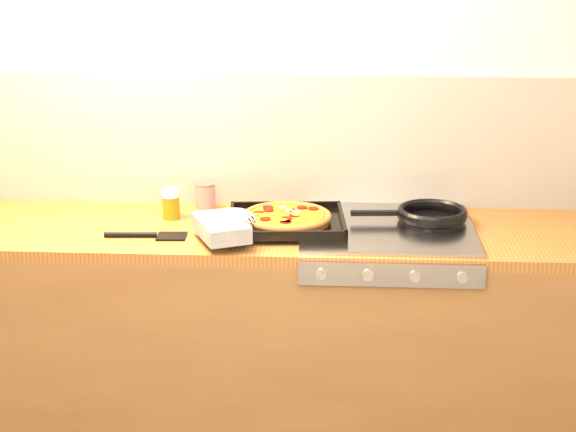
# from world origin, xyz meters

# --- Properties ---
(room_shell) EXTENTS (3.20, 3.20, 3.20)m
(room_shell) POSITION_xyz_m (0.00, 1.39, 1.15)
(room_shell) COLOR white
(room_shell) RESTS_ON ground
(counter_run) EXTENTS (3.20, 0.62, 0.90)m
(counter_run) POSITION_xyz_m (0.00, 1.10, 0.45)
(counter_run) COLOR brown
(counter_run) RESTS_ON ground
(stovetop) EXTENTS (0.60, 0.56, 0.02)m
(stovetop) POSITION_xyz_m (0.45, 1.10, 0.91)
(stovetop) COLOR #9B9BA1
(stovetop) RESTS_ON counter_run
(pizza_on_tray) EXTENTS (0.54, 0.50, 0.07)m
(pizza_on_tray) POSITION_xyz_m (0.03, 1.05, 0.94)
(pizza_on_tray) COLOR black
(pizza_on_tray) RESTS_ON stovetop
(frying_pan) EXTENTS (0.43, 0.27, 0.04)m
(frying_pan) POSITION_xyz_m (0.60, 1.16, 0.94)
(frying_pan) COLOR black
(frying_pan) RESTS_ON stovetop
(tomato_can) EXTENTS (0.08, 0.08, 0.10)m
(tomato_can) POSITION_xyz_m (-0.22, 1.29, 0.95)
(tomato_can) COLOR #B00E1B
(tomato_can) RESTS_ON counter_run
(juice_glass) EXTENTS (0.07, 0.07, 0.11)m
(juice_glass) POSITION_xyz_m (-0.34, 1.18, 0.96)
(juice_glass) COLOR orange
(juice_glass) RESTS_ON counter_run
(wooden_spoon) EXTENTS (0.28, 0.15, 0.02)m
(wooden_spoon) POSITION_xyz_m (0.06, 1.30, 0.91)
(wooden_spoon) COLOR #9A6541
(wooden_spoon) RESTS_ON counter_run
(black_spatula) EXTENTS (0.28, 0.09, 0.02)m
(black_spatula) POSITION_xyz_m (-0.38, 0.97, 0.91)
(black_spatula) COLOR black
(black_spatula) RESTS_ON counter_run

